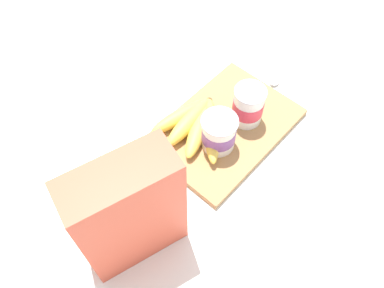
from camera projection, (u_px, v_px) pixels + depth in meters
name	position (u px, v px, depth m)	size (l,w,h in m)	color
ground_plane	(224.00, 130.00, 0.93)	(2.40, 2.40, 0.00)	silver
cutting_board	(225.00, 128.00, 0.92)	(0.33, 0.23, 0.02)	#A37A4C
cereal_box	(129.00, 213.00, 0.67)	(0.18, 0.08, 0.27)	#D85138
yogurt_cup_front	(248.00, 106.00, 0.89)	(0.07, 0.07, 0.09)	white
yogurt_cup_back	(219.00, 133.00, 0.85)	(0.08, 0.08, 0.08)	white
banana_bunch	(196.00, 124.00, 0.89)	(0.17, 0.18, 0.04)	#EAC84A
spoon	(279.00, 74.00, 1.02)	(0.13, 0.06, 0.01)	silver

